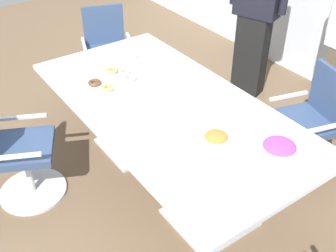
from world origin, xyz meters
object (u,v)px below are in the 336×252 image
object	(u,v)px
office_chair_3	(108,55)
person_standing_0	(257,6)
conference_table	(168,118)
napkin_pile	(124,55)
office_chair_0	(16,154)
snack_bowl_candy_mix	(279,149)
office_chair_2	(307,127)
plate_stack	(163,70)
snack_bowl_pretzels	(216,140)
donut_platter	(112,80)

from	to	relation	value
office_chair_3	person_standing_0	world-z (taller)	person_standing_0
conference_table	napkin_pile	world-z (taller)	napkin_pile
office_chair_0	person_standing_0	distance (m)	2.68
snack_bowl_candy_mix	napkin_pile	size ratio (longest dim) A/B	1.43
office_chair_3	person_standing_0	distance (m)	1.66
office_chair_2	napkin_pile	size ratio (longest dim) A/B	5.42
office_chair_3	plate_stack	distance (m)	1.23
office_chair_3	office_chair_2	bearing A→B (deg)	128.19
office_chair_0	napkin_pile	bearing A→B (deg)	131.13
office_chair_0	office_chair_2	size ratio (longest dim) A/B	1.00
office_chair_0	office_chair_3	distance (m)	1.76
person_standing_0	napkin_pile	distance (m)	1.48
office_chair_3	plate_stack	bearing A→B (deg)	106.24
office_chair_2	plate_stack	world-z (taller)	office_chair_2
conference_table	napkin_pile	size ratio (longest dim) A/B	14.30
snack_bowl_candy_mix	person_standing_0	bearing A→B (deg)	139.20
office_chair_0	snack_bowl_pretzels	distance (m)	1.56
office_chair_3	napkin_pile	bearing A→B (deg)	93.40
office_chair_0	donut_platter	bearing A→B (deg)	116.89
napkin_pile	donut_platter	bearing A→B (deg)	-43.66
snack_bowl_candy_mix	office_chair_3	bearing A→B (deg)	177.36
office_chair_2	donut_platter	distance (m)	1.66
conference_table	snack_bowl_pretzels	distance (m)	0.61
snack_bowl_pretzels	snack_bowl_candy_mix	world-z (taller)	snack_bowl_candy_mix
conference_table	napkin_pile	bearing A→B (deg)	172.49
office_chair_2	donut_platter	world-z (taller)	office_chair_2
office_chair_0	plate_stack	world-z (taller)	office_chair_0
person_standing_0	plate_stack	bearing A→B (deg)	79.84
snack_bowl_candy_mix	donut_platter	bearing A→B (deg)	-164.38
person_standing_0	plate_stack	size ratio (longest dim) A/B	9.38
office_chair_2	snack_bowl_pretzels	bearing A→B (deg)	109.21
office_chair_0	napkin_pile	distance (m)	1.26
office_chair_2	snack_bowl_pretzels	xyz separation A→B (m)	(0.06, -1.08, 0.39)
conference_table	donut_platter	xyz separation A→B (m)	(-0.54, -0.17, 0.14)
office_chair_0	napkin_pile	world-z (taller)	office_chair_0
snack_bowl_pretzels	office_chair_0	bearing A→B (deg)	-137.68
donut_platter	plate_stack	size ratio (longest dim) A/B	1.98
office_chair_3	snack_bowl_candy_mix	bearing A→B (deg)	107.24
person_standing_0	napkin_pile	size ratio (longest dim) A/B	11.07
conference_table	office_chair_2	world-z (taller)	office_chair_2
conference_table	donut_platter	size ratio (longest dim) A/B	6.11
snack_bowl_pretzels	napkin_pile	distance (m)	1.43
conference_table	snack_bowl_pretzels	size ratio (longest dim) A/B	13.89
conference_table	person_standing_0	world-z (taller)	person_standing_0
office_chair_2	plate_stack	xyz separation A→B (m)	(-0.97, -0.78, 0.36)
person_standing_0	plate_stack	distance (m)	1.34
conference_table	office_chair_2	distance (m)	1.19
office_chair_2	napkin_pile	xyz separation A→B (m)	(-1.36, -0.94, 0.38)
snack_bowl_pretzels	office_chair_3	bearing A→B (deg)	170.39
snack_bowl_candy_mix	office_chair_0	bearing A→B (deg)	-138.10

